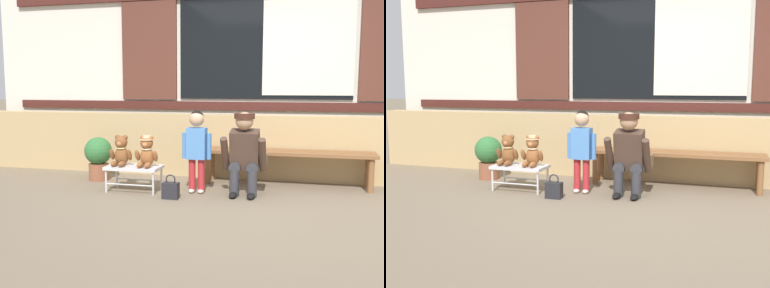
% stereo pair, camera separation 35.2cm
% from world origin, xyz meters
% --- Properties ---
extents(ground_plane, '(60.00, 60.00, 0.00)m').
position_xyz_m(ground_plane, '(0.00, 0.00, 0.00)').
color(ground_plane, '#756651').
extents(brick_low_wall, '(8.23, 0.25, 0.85)m').
position_xyz_m(brick_low_wall, '(0.00, 1.43, 0.42)').
color(brick_low_wall, tan).
rests_on(brick_low_wall, ground).
extents(shop_facade, '(8.39, 0.26, 3.56)m').
position_xyz_m(shop_facade, '(0.00, 1.94, 1.79)').
color(shop_facade, silver).
rests_on(shop_facade, ground).
extents(wooden_bench_long, '(2.10, 0.40, 0.44)m').
position_xyz_m(wooden_bench_long, '(0.38, 1.06, 0.37)').
color(wooden_bench_long, brown).
rests_on(wooden_bench_long, ground).
extents(small_display_bench, '(0.64, 0.36, 0.30)m').
position_xyz_m(small_display_bench, '(-1.35, 0.33, 0.27)').
color(small_display_bench, silver).
rests_on(small_display_bench, ground).
extents(teddy_bear_plain, '(0.28, 0.26, 0.36)m').
position_xyz_m(teddy_bear_plain, '(-1.51, 0.33, 0.46)').
color(teddy_bear_plain, brown).
rests_on(teddy_bear_plain, small_display_bench).
extents(teddy_bear_with_hat, '(0.28, 0.27, 0.36)m').
position_xyz_m(teddy_bear_with_hat, '(-1.19, 0.33, 0.47)').
color(teddy_bear_with_hat, '#93562D').
rests_on(teddy_bear_with_hat, small_display_bench).
extents(child_standing, '(0.35, 0.18, 0.96)m').
position_xyz_m(child_standing, '(-0.61, 0.43, 0.59)').
color(child_standing, '#B7282D').
rests_on(child_standing, ground).
extents(adult_crouching, '(0.50, 0.49, 0.95)m').
position_xyz_m(adult_crouching, '(-0.06, 0.46, 0.48)').
color(adult_crouching, '#333338').
rests_on(adult_crouching, ground).
extents(handbag_on_ground, '(0.18, 0.11, 0.27)m').
position_xyz_m(handbag_on_ground, '(-0.83, 0.09, 0.10)').
color(handbag_on_ground, '#232328').
rests_on(handbag_on_ground, ground).
extents(potted_plant, '(0.36, 0.36, 0.57)m').
position_xyz_m(potted_plant, '(-2.03, 0.78, 0.32)').
color(potted_plant, brown).
rests_on(potted_plant, ground).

